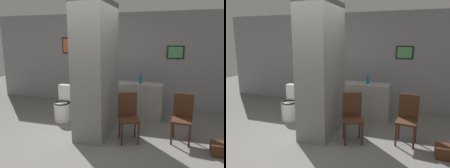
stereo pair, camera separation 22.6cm
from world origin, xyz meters
The scene contains 10 objects.
ground_plane centered at (0.00, 0.00, 0.00)m, with size 14.00×14.00×0.00m, color slate.
wall_back centered at (0.00, 2.63, 1.30)m, with size 8.00×0.09×2.60m.
pillar_center centered at (0.03, 0.58, 1.30)m, with size 0.61×1.17×2.60m.
counter_shelf centered at (0.54, 1.62, 0.43)m, with size 1.45×0.44×0.87m.
toilet centered at (-0.97, 1.04, 0.34)m, with size 0.39×0.55×0.82m.
chair_near_pillar centered at (0.72, 0.42, 0.49)m, with size 0.47×0.47×0.90m.
chair_by_doorway centered at (1.69, 0.65, 0.49)m, with size 0.40×0.40×0.90m.
bicycle centered at (-0.41, 1.77, 0.36)m, with size 1.79×0.42×0.75m.
bottle_tall centered at (0.75, 1.61, 0.96)m, with size 0.07×0.07×0.25m.
floor_crate centered at (2.29, 0.30, 0.10)m, with size 0.26×0.26×0.20m.
Camera 1 is at (1.51, -3.39, 1.90)m, focal length 35.00 mm.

